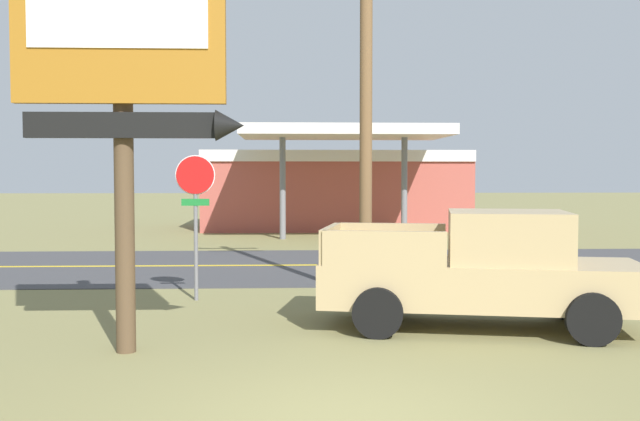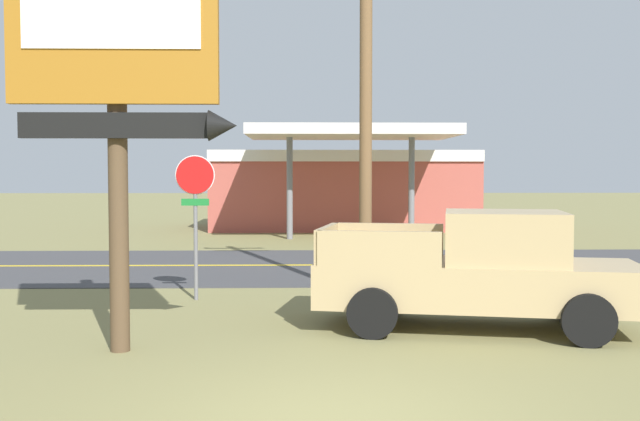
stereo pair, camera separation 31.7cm
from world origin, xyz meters
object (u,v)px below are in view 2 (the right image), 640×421
Objects in this scene: pickup_tan_parked_on_lawn at (480,271)px; utility_pole at (366,57)px; stop_sign at (195,201)px; motel_sign at (119,65)px; gas_station at (343,187)px.

utility_pole is at bearing 116.87° from pickup_tan_parked_on_lawn.
utility_pole is at bearing 4.38° from stop_sign.
pickup_tan_parked_on_lawn is (5.11, -2.94, -1.06)m from stop_sign.
motel_sign is 1.11× the size of pickup_tan_parked_on_lawn.
stop_sign is at bearing 150.06° from pickup_tan_parked_on_lawn.
utility_pole reaches higher than pickup_tan_parked_on_lawn.
motel_sign reaches higher than gas_station.
motel_sign is at bearing -95.29° from stop_sign.
pickup_tan_parked_on_lawn is (5.52, 1.52, -3.14)m from motel_sign.
gas_station is at bearing 78.27° from stop_sign.
motel_sign is 6.53m from pickup_tan_parked_on_lawn.
stop_sign is at bearing -101.73° from gas_station.
utility_pole reaches higher than gas_station.
utility_pole is at bearing 50.50° from motel_sign.
utility_pole is at bearing -91.74° from gas_station.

